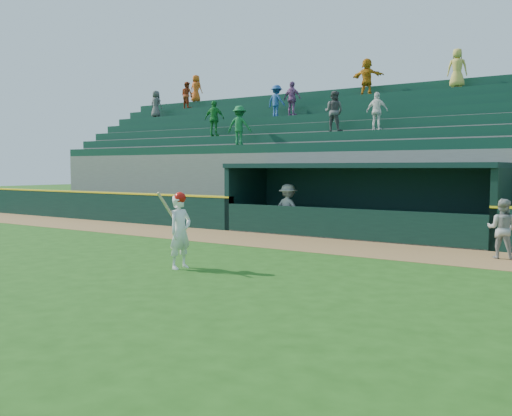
{
  "coord_description": "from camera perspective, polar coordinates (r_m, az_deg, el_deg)",
  "views": [
    {
      "loc": [
        8.05,
        -10.11,
        2.3
      ],
      "look_at": [
        0.0,
        1.6,
        1.3
      ],
      "focal_mm": 40.0,
      "sensor_mm": 36.0,
      "label": 1
    }
  ],
  "objects": [
    {
      "name": "dugout",
      "position": [
        19.85,
        10.53,
        1.24
      ],
      "size": [
        9.4,
        2.8,
        2.46
      ],
      "color": "#62625E",
      "rests_on": "ground"
    },
    {
      "name": "dugout_player_front",
      "position": [
        15.71,
        23.39,
        -1.92
      ],
      "size": [
        0.75,
        0.59,
        1.52
      ],
      "primitive_type": "imported",
      "rotation": [
        0.0,
        0.0,
        3.13
      ],
      "color": "#9A9A95",
      "rests_on": "ground"
    },
    {
      "name": "dugout_player_inside",
      "position": [
        20.01,
        3.23,
        -0.08
      ],
      "size": [
        1.16,
        0.72,
        1.74
      ],
      "primitive_type": "imported",
      "rotation": [
        0.0,
        0.0,
        3.08
      ],
      "color": "#9C9C97",
      "rests_on": "ground"
    },
    {
      "name": "stands",
      "position": [
        24.08,
        14.93,
        4.14
      ],
      "size": [
        34.5,
        6.34,
        7.48
      ],
      "color": "slate",
      "rests_on": "ground"
    },
    {
      "name": "batter_at_plate",
      "position": [
        13.12,
        -7.6,
        -2.2
      ],
      "size": [
        0.53,
        0.79,
        1.77
      ],
      "color": "white",
      "rests_on": "ground"
    },
    {
      "name": "wall_stripe_left",
      "position": [
        26.28,
        -16.12,
        1.53
      ],
      "size": [
        15.5,
        0.32,
        0.06
      ],
      "primitive_type": "cube",
      "color": "yellow",
      "rests_on": "field_wall_left"
    },
    {
      "name": "ground",
      "position": [
        13.13,
        -3.98,
        -6.08
      ],
      "size": [
        120.0,
        120.0,
        0.0
      ],
      "primitive_type": "plane",
      "color": "#1E4D13",
      "rests_on": "ground"
    },
    {
      "name": "field_wall_left",
      "position": [
        26.31,
        -16.09,
        0.16
      ],
      "size": [
        15.5,
        0.3,
        1.2
      ],
      "primitive_type": "cube",
      "color": "black",
      "rests_on": "ground"
    },
    {
      "name": "warning_track",
      "position": [
        17.19,
        6.25,
        -3.67
      ],
      "size": [
        40.0,
        3.0,
        0.01
      ],
      "primitive_type": "cube",
      "color": "olive",
      "rests_on": "ground"
    }
  ]
}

